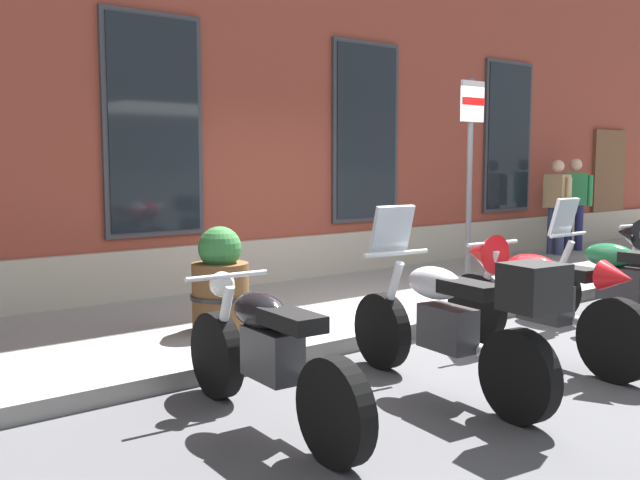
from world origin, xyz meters
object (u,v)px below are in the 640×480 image
motorcycle_red_sport (533,294)px  motorcycle_green_touring (629,280)px  motorcycle_black_naked (267,355)px  pedestrian_striped_shirt (574,199)px  motorcycle_silver_touring (454,320)px  pedestrian_tan_coat (557,202)px  barrel_planter (220,284)px  parking_sign (470,159)px

motorcycle_red_sport → motorcycle_green_touring: 1.42m
motorcycle_black_naked → motorcycle_green_touring: bearing=-2.8°
motorcycle_black_naked → pedestrian_striped_shirt: (8.81, 3.34, 0.56)m
motorcycle_silver_touring → pedestrian_striped_shirt: pedestrian_striped_shirt is taller
pedestrian_striped_shirt → motorcycle_silver_touring: bearing=-153.5°
pedestrian_tan_coat → barrel_planter: 7.33m
motorcycle_red_sport → pedestrian_striped_shirt: (6.10, 3.44, 0.47)m
pedestrian_tan_coat → pedestrian_striped_shirt: size_ratio=0.99×
motorcycle_black_naked → motorcycle_red_sport: size_ratio=0.97×
motorcycle_red_sport → pedestrian_tan_coat: 6.32m
motorcycle_black_naked → motorcycle_red_sport: 2.71m
motorcycle_red_sport → barrel_planter: (-1.85, 2.10, 0.00)m
motorcycle_green_touring → pedestrian_striped_shirt: bearing=37.1°
motorcycle_silver_touring → motorcycle_red_sport: motorcycle_silver_touring is taller
barrel_planter → motorcycle_black_naked: bearing=-113.3°
motorcycle_red_sport → barrel_planter: 2.80m
motorcycle_silver_touring → barrel_planter: 2.42m
motorcycle_silver_touring → motorcycle_red_sport: 1.34m
motorcycle_red_sport → barrel_planter: size_ratio=2.21×
motorcycle_black_naked → motorcycle_red_sport: (2.71, -0.10, 0.09)m
motorcycle_green_touring → pedestrian_tan_coat: (3.95, 3.40, 0.47)m
motorcycle_silver_touring → motorcycle_green_touring: size_ratio=0.99×
parking_sign → barrel_planter: (-2.86, 0.54, -1.16)m
motorcycle_red_sport → parking_sign: parking_sign is taller
parking_sign → barrel_planter: 3.13m
motorcycle_red_sport → motorcycle_green_touring: size_ratio=1.00×
motorcycle_green_touring → pedestrian_striped_shirt: size_ratio=1.33×
motorcycle_red_sport → barrel_planter: bearing=131.2°
pedestrian_striped_shirt → parking_sign: bearing=-159.7°
motorcycle_black_naked → barrel_planter: (0.86, 2.00, 0.10)m
motorcycle_silver_touring → pedestrian_tan_coat: 7.59m
motorcycle_silver_touring → motorcycle_green_touring: 2.74m
motorcycle_black_naked → motorcycle_red_sport: bearing=-2.1°
pedestrian_tan_coat → barrel_planter: size_ratio=1.63×
motorcycle_green_touring → barrel_planter: motorcycle_green_touring is taller
barrel_planter → motorcycle_silver_touring: bearing=-77.4°
motorcycle_green_touring → motorcycle_silver_touring: bearing=-176.8°
motorcycle_black_naked → pedestrian_striped_shirt: pedestrian_striped_shirt is taller
motorcycle_black_naked → parking_sign: parking_sign is taller
motorcycle_red_sport → pedestrian_striped_shirt: pedestrian_striped_shirt is taller
motorcycle_black_naked → barrel_planter: 2.18m
pedestrian_striped_shirt → motorcycle_black_naked: bearing=-159.2°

